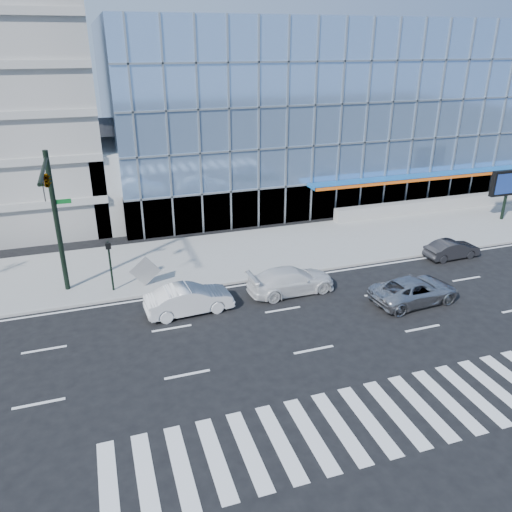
# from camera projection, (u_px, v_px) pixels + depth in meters

# --- Properties ---
(ground) EXTENTS (160.00, 160.00, 0.00)m
(ground) POSITION_uv_depth(u_px,v_px,m) (283.00, 310.00, 26.86)
(ground) COLOR black
(ground) RESTS_ON ground
(sidewalk) EXTENTS (120.00, 8.00, 0.15)m
(sidewalk) POSITION_uv_depth(u_px,v_px,m) (240.00, 254.00, 33.80)
(sidewalk) COLOR gray
(sidewalk) RESTS_ON ground
(theatre_building) EXTENTS (42.00, 26.00, 15.00)m
(theatre_building) POSITION_uv_depth(u_px,v_px,m) (320.00, 104.00, 50.62)
(theatre_building) COLOR #7EA3D3
(theatre_building) RESTS_ON ground
(ramp_block) EXTENTS (6.00, 8.00, 6.00)m
(ramp_block) POSITION_uv_depth(u_px,v_px,m) (131.00, 182.00, 39.61)
(ramp_block) COLOR gray
(ramp_block) RESTS_ON ground
(retaining_wall) EXTENTS (30.00, 0.80, 1.00)m
(retaining_wall) POSITION_uv_depth(u_px,v_px,m) (490.00, 198.00, 43.68)
(retaining_wall) COLOR gray
(retaining_wall) RESTS_ON sidewalk
(traffic_signal) EXTENTS (1.14, 5.74, 8.00)m
(traffic_signal) POSITION_uv_depth(u_px,v_px,m) (50.00, 195.00, 25.21)
(traffic_signal) COLOR black
(traffic_signal) RESTS_ON sidewalk
(ped_signal_post) EXTENTS (0.30, 0.33, 3.00)m
(ped_signal_post) POSITION_uv_depth(u_px,v_px,m) (110.00, 259.00, 27.85)
(ped_signal_post) COLOR black
(ped_signal_post) RESTS_ON sidewalk
(marquee_sign) EXTENTS (3.20, 0.43, 4.00)m
(marquee_sign) POSITION_uv_depth(u_px,v_px,m) (509.00, 184.00, 39.00)
(marquee_sign) COLOR black
(marquee_sign) RESTS_ON sidewalk
(silver_suv) EXTENTS (5.24, 2.73, 1.41)m
(silver_suv) POSITION_uv_depth(u_px,v_px,m) (414.00, 290.00, 27.41)
(silver_suv) COLOR #A6A6AA
(silver_suv) RESTS_ON ground
(white_suv) EXTENTS (5.21, 2.33, 1.48)m
(white_suv) POSITION_uv_depth(u_px,v_px,m) (291.00, 280.00, 28.48)
(white_suv) COLOR silver
(white_suv) RESTS_ON ground
(white_sedan) EXTENTS (4.73, 1.92, 1.53)m
(white_sedan) POSITION_uv_depth(u_px,v_px,m) (189.00, 299.00, 26.34)
(white_sedan) COLOR silver
(white_sedan) RESTS_ON ground
(dark_sedan) EXTENTS (3.80, 1.45, 1.24)m
(dark_sedan) POSITION_uv_depth(u_px,v_px,m) (452.00, 249.00, 33.06)
(dark_sedan) COLOR black
(dark_sedan) RESTS_ON ground
(tilted_panel) EXTENTS (1.83, 0.10, 1.83)m
(tilted_panel) POSITION_uv_depth(u_px,v_px,m) (145.00, 271.00, 28.87)
(tilted_panel) COLOR gray
(tilted_panel) RESTS_ON sidewalk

